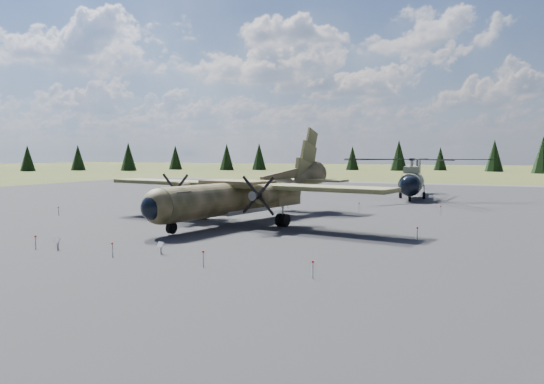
% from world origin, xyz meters
% --- Properties ---
extents(ground, '(500.00, 500.00, 0.00)m').
position_xyz_m(ground, '(0.00, 0.00, 0.00)').
color(ground, brown).
rests_on(ground, ground).
extents(apron, '(120.00, 120.00, 0.04)m').
position_xyz_m(apron, '(0.00, 10.00, 0.00)').
color(apron, '#535358').
rests_on(apron, ground).
extents(transport_plane, '(27.35, 24.66, 9.00)m').
position_xyz_m(transport_plane, '(1.45, 3.40, 2.59)').
color(transport_plane, '#393A1F').
rests_on(transport_plane, ground).
extents(helicopter_near, '(22.82, 25.40, 5.24)m').
position_xyz_m(helicopter_near, '(10.36, 32.19, 3.72)').
color(helicopter_near, gray).
rests_on(helicopter_near, ground).
extents(info_placard_left, '(0.51, 0.27, 0.76)m').
position_xyz_m(info_placard_left, '(-2.65, -13.09, 0.51)').
color(info_placard_left, gray).
rests_on(info_placard_left, ground).
extents(info_placard_right, '(0.49, 0.30, 0.72)m').
position_xyz_m(info_placard_right, '(3.84, -11.52, 0.48)').
color(info_placard_right, gray).
rests_on(info_placard_right, ground).
extents(barrier_fence, '(33.12, 29.62, 0.85)m').
position_xyz_m(barrier_fence, '(-0.46, -0.08, 0.51)').
color(barrier_fence, silver).
rests_on(barrier_fence, ground).
extents(treeline, '(304.81, 315.38, 10.97)m').
position_xyz_m(treeline, '(-1.46, 2.96, 4.77)').
color(treeline, black).
rests_on(treeline, ground).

